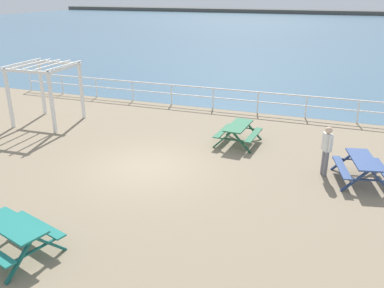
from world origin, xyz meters
name	(u,v)px	position (x,y,z in m)	size (l,w,h in m)	color
ground_plane	(146,170)	(0.00, 0.00, -0.10)	(30.00, 24.00, 0.20)	gray
sea_band	(303,30)	(0.00, 52.75, 0.00)	(142.00, 90.00, 0.01)	#476B84
distant_shoreline	(321,14)	(0.00, 95.75, 0.00)	(142.00, 6.00, 1.80)	#4C4C47
seaward_railing	(213,94)	(0.00, 7.75, 0.76)	(23.07, 0.07, 1.08)	white
picnic_table_near_left	(14,232)	(-0.64, -5.39, 0.58)	(2.15, 1.94, 0.80)	#1E7A70
picnic_table_near_right	(363,164)	(6.92, 1.39, 0.58)	(1.86, 2.08, 0.80)	#334C84
picnic_table_mid_centre	(238,130)	(2.43, 3.32, 0.58)	(1.64, 1.89, 0.80)	#286B47
visitor	(327,148)	(5.79, 1.52, 0.95)	(0.35, 0.49, 1.66)	slate
lattice_pergola	(45,80)	(-6.35, 2.96, 2.00)	(2.51, 2.63, 2.70)	white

